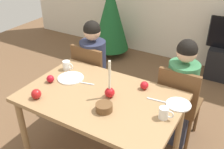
{
  "coord_description": "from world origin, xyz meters",
  "views": [
    {
      "loc": [
        1.04,
        -1.58,
        2.06
      ],
      "look_at": [
        0.0,
        0.2,
        0.87
      ],
      "focal_mm": 41.47,
      "sensor_mm": 36.0,
      "label": 1
    }
  ],
  "objects": [
    {
      "name": "apple_by_right_mug",
      "position": [
        -0.46,
        -0.31,
        0.79
      ],
      "size": [
        0.09,
        0.09,
        0.09
      ],
      "primitive_type": "sphere",
      "color": "#AC1819",
      "rests_on": "dining_table"
    },
    {
      "name": "chair_right",
      "position": [
        0.54,
        0.61,
        0.51
      ],
      "size": [
        0.4,
        0.4,
        0.9
      ],
      "color": "brown",
      "rests_on": "ground"
    },
    {
      "name": "christmas_tree",
      "position": [
        -1.15,
        2.12,
        0.71
      ],
      "size": [
        0.63,
        0.63,
        1.36
      ],
      "color": "brown",
      "rests_on": "ground"
    },
    {
      "name": "bowl_walnuts",
      "position": [
        0.14,
        -0.16,
        0.78
      ],
      "size": [
        0.14,
        0.14,
        0.07
      ],
      "primitive_type": "cylinder",
      "color": "brown",
      "rests_on": "dining_table"
    },
    {
      "name": "fork_right",
      "position": [
        0.46,
        0.18,
        0.75
      ],
      "size": [
        0.18,
        0.03,
        0.01
      ],
      "primitive_type": "cube",
      "rotation": [
        0.0,
        0.0,
        0.11
      ],
      "color": "silver",
      "rests_on": "dining_table"
    },
    {
      "name": "mug_left",
      "position": [
        -0.56,
        0.23,
        0.8
      ],
      "size": [
        0.13,
        0.08,
        0.1
      ],
      "color": "silver",
      "rests_on": "dining_table"
    },
    {
      "name": "plate_left",
      "position": [
        -0.42,
        0.11,
        0.76
      ],
      "size": [
        0.26,
        0.26,
        0.01
      ],
      "primitive_type": "cylinder",
      "color": "white",
      "rests_on": "dining_table"
    },
    {
      "name": "fork_left",
      "position": [
        -0.24,
        0.1,
        0.75
      ],
      "size": [
        0.18,
        0.05,
        0.01
      ],
      "primitive_type": "cube",
      "rotation": [
        0.0,
        0.0,
        0.21
      ],
      "color": "silver",
      "rests_on": "dining_table"
    },
    {
      "name": "apple_near_candle",
      "position": [
        0.29,
        0.3,
        0.79
      ],
      "size": [
        0.08,
        0.08,
        0.08
      ],
      "primitive_type": "sphere",
      "color": "red",
      "rests_on": "dining_table"
    },
    {
      "name": "chair_left",
      "position": [
        -0.51,
        0.61,
        0.51
      ],
      "size": [
        0.4,
        0.4,
        0.9
      ],
      "color": "brown",
      "rests_on": "ground"
    },
    {
      "name": "dining_table",
      "position": [
        0.0,
        0.0,
        0.67
      ],
      "size": [
        1.4,
        0.9,
        0.75
      ],
      "color": "#99754C",
      "rests_on": "ground"
    },
    {
      "name": "person_right_child",
      "position": [
        0.54,
        0.64,
        0.57
      ],
      "size": [
        0.3,
        0.3,
        1.17
      ],
      "color": "#33384C",
      "rests_on": "ground"
    },
    {
      "name": "candle_centerpiece",
      "position": [
        0.08,
        0.03,
        0.82
      ],
      "size": [
        0.09,
        0.09,
        0.36
      ],
      "color": "red",
      "rests_on": "dining_table"
    },
    {
      "name": "mug_right",
      "position": [
        0.59,
        -0.01,
        0.8
      ],
      "size": [
        0.12,
        0.08,
        0.1
      ],
      "color": "white",
      "rests_on": "dining_table"
    },
    {
      "name": "person_left_child",
      "position": [
        -0.51,
        0.64,
        0.57
      ],
      "size": [
        0.3,
        0.3,
        1.17
      ],
      "color": "#33384C",
      "rests_on": "ground"
    },
    {
      "name": "apple_by_left_plate",
      "position": [
        -0.54,
        -0.05,
        0.79
      ],
      "size": [
        0.07,
        0.07,
        0.07
      ],
      "primitive_type": "sphere",
      "color": "#AB1220",
      "rests_on": "dining_table"
    },
    {
      "name": "plate_right",
      "position": [
        0.64,
        0.22,
        0.76
      ],
      "size": [
        0.21,
        0.21,
        0.01
      ],
      "primitive_type": "cylinder",
      "color": "white",
      "rests_on": "dining_table"
    }
  ]
}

